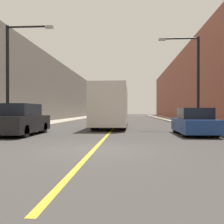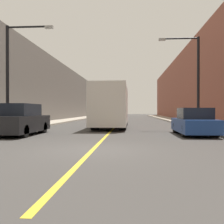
% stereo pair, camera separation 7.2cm
% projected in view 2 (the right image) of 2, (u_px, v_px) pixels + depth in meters
% --- Properties ---
extents(ground_plane, '(200.00, 200.00, 0.00)m').
position_uv_depth(ground_plane, '(93.00, 150.00, 9.39)').
color(ground_plane, '#3F3D3A').
extents(sidewalk_left, '(2.75, 72.00, 0.16)m').
position_uv_depth(sidewalk_left, '(73.00, 119.00, 39.85)').
color(sidewalk_left, '#A89E8C').
rests_on(sidewalk_left, ground).
extents(sidewalk_right, '(2.75, 72.00, 0.16)m').
position_uv_depth(sidewalk_right, '(172.00, 120.00, 38.77)').
color(sidewalk_right, '#A89E8C').
rests_on(sidewalk_right, ground).
extents(building_row_left, '(4.00, 72.00, 8.47)m').
position_uv_depth(building_row_left, '(51.00, 92.00, 40.07)').
color(building_row_left, '#66605B').
rests_on(building_row_left, ground).
extents(building_row_right, '(4.00, 72.00, 10.18)m').
position_uv_depth(building_row_right, '(195.00, 86.00, 38.50)').
color(building_row_right, brown).
rests_on(building_row_right, ground).
extents(road_center_line, '(0.16, 72.00, 0.01)m').
position_uv_depth(road_center_line, '(122.00, 120.00, 39.31)').
color(road_center_line, gold).
rests_on(road_center_line, ground).
extents(bus, '(2.55, 10.54, 3.35)m').
position_uv_depth(bus, '(112.00, 106.00, 22.15)').
color(bus, silver).
rests_on(bus, ground).
extents(parked_suv_left, '(1.87, 4.82, 1.80)m').
position_uv_depth(parked_suv_left, '(21.00, 121.00, 15.02)').
color(parked_suv_left, black).
rests_on(parked_suv_left, ground).
extents(car_right_near, '(1.88, 4.49, 1.56)m').
position_uv_depth(car_right_near, '(194.00, 123.00, 15.03)').
color(car_right_near, navy).
rests_on(car_right_near, ground).
extents(street_lamp_left, '(3.02, 0.24, 6.57)m').
position_uv_depth(street_lamp_left, '(12.00, 69.00, 16.36)').
color(street_lamp_left, black).
rests_on(street_lamp_left, sidewalk_left).
extents(street_lamp_right, '(3.02, 0.24, 6.73)m').
position_uv_depth(street_lamp_right, '(194.00, 74.00, 19.43)').
color(street_lamp_right, black).
rests_on(street_lamp_right, sidewalk_right).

